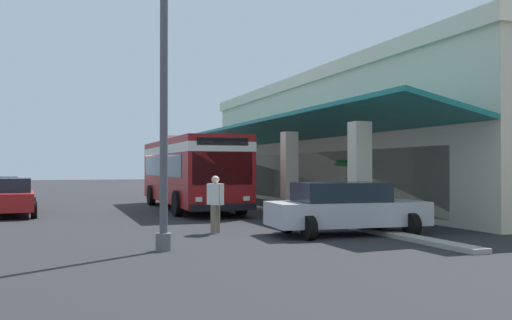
{
  "coord_description": "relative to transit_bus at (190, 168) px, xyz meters",
  "views": [
    {
      "loc": [
        29.14,
        -4.75,
        1.9
      ],
      "look_at": [
        5.15,
        3.97,
        2.22
      ],
      "focal_mm": 39.98,
      "sensor_mm": 36.0,
      "label": 1
    }
  ],
  "objects": [
    {
      "name": "potted_palm",
      "position": [
        7.73,
        4.04,
        -1.24
      ],
      "size": [
        1.66,
        1.6,
        2.26
      ],
      "color": "#4C4742",
      "rests_on": "ground"
    },
    {
      "name": "ground",
      "position": [
        -3.87,
        6.76,
        -1.85
      ],
      "size": [
        120.0,
        120.0,
        0.0
      ],
      "primitive_type": "plane",
      "color": "#262628"
    },
    {
      "name": "curb_strip",
      "position": [
        -1.09,
        2.86,
        -1.79
      ],
      "size": [
        32.87,
        0.5,
        0.12
      ],
      "primitive_type": "cube",
      "color": "#9E998E",
      "rests_on": "ground"
    },
    {
      "name": "plaza_building",
      "position": [
        -1.09,
        12.48,
        1.45
      ],
      "size": [
        27.69,
        16.58,
        6.6
      ],
      "color": "beige",
      "rests_on": "ground"
    },
    {
      "name": "parked_sedan_red",
      "position": [
        1.18,
        -7.46,
        -1.1
      ],
      "size": [
        4.46,
        2.12,
        1.47
      ],
      "color": "maroon",
      "rests_on": "ground"
    },
    {
      "name": "lot_light_pole",
      "position": [
        12.41,
        -3.54,
        2.07
      ],
      "size": [
        0.6,
        0.6,
        7.3
      ],
      "color": "#59595B",
      "rests_on": "ground"
    },
    {
      "name": "parked_sedan_silver",
      "position": [
        11.08,
        1.85,
        -1.1
      ],
      "size": [
        2.65,
        4.52,
        1.47
      ],
      "color": "#B2B5BA",
      "rests_on": "ground"
    },
    {
      "name": "transit_bus",
      "position": [
        0.0,
        0.0,
        0.0
      ],
      "size": [
        11.25,
        2.96,
        3.34
      ],
      "color": "maroon",
      "rests_on": "ground"
    },
    {
      "name": "pedestrian",
      "position": [
        9.53,
        -1.5,
        -0.93
      ],
      "size": [
        0.64,
        0.43,
        1.65
      ],
      "color": "#726651",
      "rests_on": "ground"
    }
  ]
}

